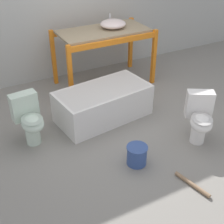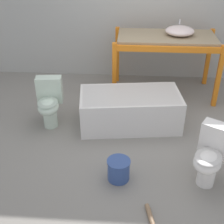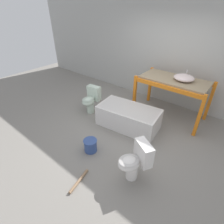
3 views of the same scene
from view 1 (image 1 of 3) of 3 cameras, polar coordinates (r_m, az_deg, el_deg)
ground_plane at (r=5.02m, az=0.08°, el=-1.18°), size 12.00×12.00×0.00m
shelving_rack at (r=5.77m, az=-1.57°, el=13.28°), size 1.73×0.92×1.05m
sink_basin at (r=5.80m, az=0.18°, el=15.82°), size 0.47×0.44×0.23m
bathtub_main at (r=4.90m, az=-1.63°, el=1.96°), size 1.53×0.92×0.51m
toilet_near at (r=4.47m, az=-14.89°, el=-1.14°), size 0.39×0.56×0.71m
toilet_far at (r=4.52m, az=15.77°, el=-0.91°), size 0.56×0.63×0.71m
bucket_white at (r=4.10m, az=4.57°, el=-7.78°), size 0.28×0.28×0.27m
loose_pipe at (r=3.98m, az=14.45°, el=-12.69°), size 0.16×0.51×0.05m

